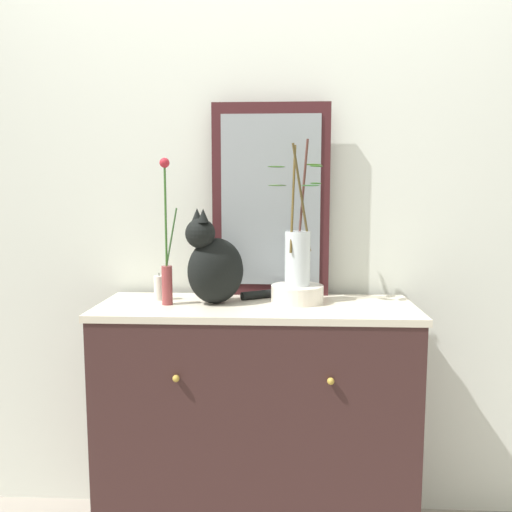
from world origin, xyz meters
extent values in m
cube|color=silver|center=(0.00, 0.29, 1.30)|extent=(4.40, 0.08, 2.60)
cube|color=#38201F|center=(0.00, 0.00, 0.46)|extent=(1.14, 0.41, 0.92)
cube|color=beige|center=(0.00, 0.00, 0.93)|extent=(1.17, 0.42, 0.02)
sphere|color=#B79338|center=(-0.26, -0.22, 0.74)|extent=(0.02, 0.02, 0.02)
sphere|color=#B79338|center=(0.26, -0.22, 0.74)|extent=(0.02, 0.02, 0.02)
cube|color=#3E191C|center=(0.05, 0.19, 1.32)|extent=(0.46, 0.03, 0.76)
cube|color=gray|center=(0.05, 0.18, 1.32)|extent=(0.39, 0.01, 0.67)
ellipsoid|color=black|center=(-0.15, 0.02, 1.07)|extent=(0.26, 0.24, 0.24)
sphere|color=black|center=(-0.20, -0.01, 1.21)|extent=(0.11, 0.11, 0.11)
cone|color=black|center=(-0.19, -0.04, 1.27)|extent=(0.04, 0.04, 0.05)
cone|color=black|center=(-0.22, 0.01, 1.27)|extent=(0.04, 0.04, 0.05)
cylinder|color=black|center=(0.02, 0.12, 0.96)|extent=(0.18, 0.12, 0.03)
cylinder|color=brown|center=(-0.33, -0.02, 1.02)|extent=(0.04, 0.04, 0.14)
cylinder|color=#336025|center=(-0.33, -0.02, 1.26)|extent=(0.01, 0.01, 0.35)
sphere|color=#AB202C|center=(-0.33, -0.02, 1.46)|extent=(0.04, 0.04, 0.04)
cylinder|color=#315828|center=(-0.31, -0.02, 1.19)|extent=(0.05, 0.01, 0.21)
cylinder|color=silver|center=(0.15, 0.05, 0.98)|extent=(0.20, 0.20, 0.06)
cylinder|color=silver|center=(0.15, 0.05, 1.11)|extent=(0.10, 0.10, 0.20)
cylinder|color=#51411D|center=(0.13, 0.05, 1.33)|extent=(0.02, 0.11, 0.40)
ellipsoid|color=#3A5A2A|center=(0.08, 0.07, 1.38)|extent=(0.07, 0.04, 0.01)
ellipsoid|color=#345D23|center=(0.07, 0.06, 1.45)|extent=(0.08, 0.06, 0.01)
cylinder|color=#55322B|center=(0.17, 0.06, 1.34)|extent=(0.04, 0.07, 0.41)
ellipsoid|color=#2B5F1D|center=(0.22, 0.06, 1.39)|extent=(0.06, 0.08, 0.01)
ellipsoid|color=#385D1E|center=(0.21, 0.09, 1.46)|extent=(0.08, 0.06, 0.01)
cylinder|color=#4E4122|center=(0.17, 0.04, 1.33)|extent=(0.08, 0.07, 0.40)
ellipsoid|color=#2C5A2B|center=(0.19, 0.00, 1.38)|extent=(0.08, 0.07, 0.01)
ellipsoid|color=#2D5E1E|center=(0.21, -0.02, 1.45)|extent=(0.07, 0.08, 0.01)
cylinder|color=silver|center=(-0.37, 0.07, 0.99)|extent=(0.04, 0.04, 0.09)
cylinder|color=black|center=(-0.37, 0.07, 1.04)|extent=(0.00, 0.00, 0.01)
camera|label=1|loc=(0.09, -1.87, 1.35)|focal=36.35mm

